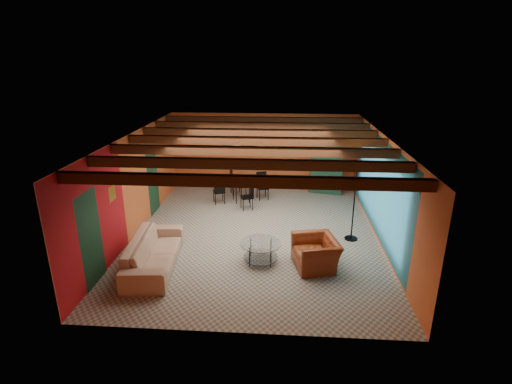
# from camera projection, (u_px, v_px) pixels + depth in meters

# --- Properties ---
(room) EXTENTS (6.52, 8.01, 2.71)m
(room) POSITION_uv_depth(u_px,v_px,m) (256.00, 148.00, 9.94)
(room) COLOR gray
(room) RESTS_ON ground
(sofa) EXTENTS (1.18, 2.54, 0.72)m
(sofa) POSITION_uv_depth(u_px,v_px,m) (154.00, 252.00, 8.91)
(sofa) COLOR tan
(sofa) RESTS_ON ground
(armchair) EXTENTS (1.15, 1.25, 0.69)m
(armchair) POSITION_uv_depth(u_px,v_px,m) (316.00, 253.00, 8.91)
(armchair) COLOR maroon
(armchair) RESTS_ON ground
(coffee_table) EXTENTS (0.99, 0.99, 0.49)m
(coffee_table) POSITION_uv_depth(u_px,v_px,m) (260.00, 252.00, 9.15)
(coffee_table) COLOR silver
(coffee_table) RESTS_ON ground
(dining_table) EXTENTS (2.27, 2.27, 0.92)m
(dining_table) POSITION_uv_depth(u_px,v_px,m) (241.00, 188.00, 12.88)
(dining_table) COLOR white
(dining_table) RESTS_ON ground
(armoire) EXTENTS (1.15, 0.75, 1.87)m
(armoire) POSITION_uv_depth(u_px,v_px,m) (326.00, 166.00, 13.65)
(armoire) COLOR maroon
(armoire) RESTS_ON ground
(floor_lamp) EXTENTS (0.54, 0.54, 2.11)m
(floor_lamp) POSITION_uv_depth(u_px,v_px,m) (354.00, 202.00, 10.00)
(floor_lamp) COLOR black
(floor_lamp) RESTS_ON ground
(ceiling_fan) EXTENTS (1.50, 1.50, 0.44)m
(ceiling_fan) POSITION_uv_depth(u_px,v_px,m) (255.00, 149.00, 9.84)
(ceiling_fan) COLOR #472614
(ceiling_fan) RESTS_ON ceiling
(painting) EXTENTS (1.05, 0.03, 0.65)m
(painting) POSITION_uv_depth(u_px,v_px,m) (238.00, 143.00, 13.86)
(painting) COLOR black
(painting) RESTS_ON wall_back
(potted_plant) EXTENTS (0.42, 0.37, 0.47)m
(potted_plant) POSITION_uv_depth(u_px,v_px,m) (328.00, 133.00, 13.26)
(potted_plant) COLOR #26661E
(potted_plant) RESTS_ON armoire
(vase) EXTENTS (0.20, 0.20, 0.18)m
(vase) POSITION_uv_depth(u_px,v_px,m) (241.00, 172.00, 12.70)
(vase) COLOR orange
(vase) RESTS_ON dining_table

